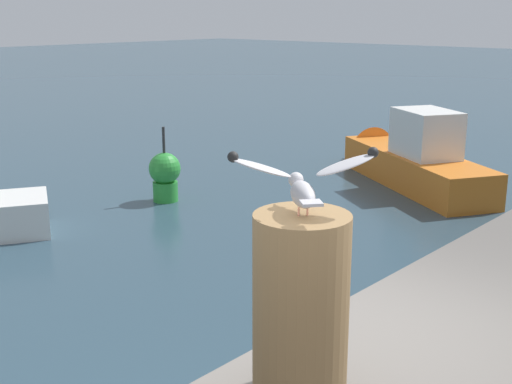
# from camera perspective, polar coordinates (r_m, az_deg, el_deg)

# --- Properties ---
(mooring_post) EXTENTS (0.40, 0.40, 0.82)m
(mooring_post) POSITION_cam_1_polar(r_m,az_deg,el_deg) (2.84, 3.81, -9.86)
(mooring_post) COLOR brown
(mooring_post) RESTS_ON harbor_quay
(seagull) EXTENTS (0.52, 0.46, 0.27)m
(seagull) POSITION_cam_1_polar(r_m,az_deg,el_deg) (2.67, 4.00, 0.78)
(seagull) COLOR tan
(seagull) RESTS_ON mooring_post
(boat_orange) EXTENTS (3.40, 4.66, 1.65)m
(boat_orange) POSITION_cam_1_polar(r_m,az_deg,el_deg) (13.53, 12.53, 2.89)
(boat_orange) COLOR orange
(boat_orange) RESTS_ON ground_plane
(channel_buoy) EXTENTS (0.56, 0.56, 1.33)m
(channel_buoy) POSITION_cam_1_polar(r_m,az_deg,el_deg) (11.89, -7.75, 1.47)
(channel_buoy) COLOR green
(channel_buoy) RESTS_ON ground_plane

